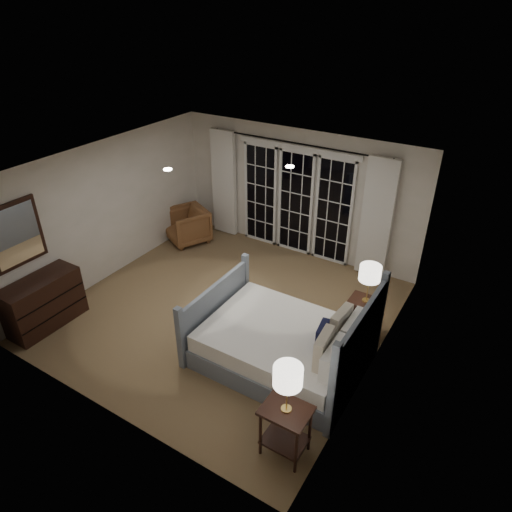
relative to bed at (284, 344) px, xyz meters
The scene contains 20 objects.
floor 1.55m from the bed, 158.64° to the left, with size 5.00×5.00×0.00m, color #90784E.
ceiling 2.64m from the bed, 158.64° to the left, with size 5.00×5.00×0.00m, color silver.
wall_left 4.06m from the bed, behind, with size 0.02×5.00×2.50m, color white.
wall_right 1.52m from the bed, 26.99° to the left, with size 0.02×5.00×2.50m, color white.
wall_back 3.49m from the bed, 114.85° to the left, with size 5.00×0.02×2.50m, color white.
wall_front 2.57m from the bed, 125.99° to the right, with size 5.00×0.02×2.50m, color white.
french_doors 3.41m from the bed, 115.15° to the left, with size 2.50×0.04×2.20m.
curtain_rod 3.79m from the bed, 115.59° to the left, with size 0.03×0.03×3.50m, color black.
curtain_left 4.32m from the bed, 136.25° to the left, with size 0.55×0.10×2.25m, color white.
curtain_right 3.05m from the bed, 85.40° to the left, with size 0.55×0.10×2.25m, color white.
downlight_a 2.52m from the bed, 118.04° to the left, with size 0.12×0.12×0.01m, color white.
downlight_b 2.95m from the bed, behind, with size 0.12×0.12×0.01m, color white.
bed is the anchor object (origin of this frame).
nightstand_left 1.48m from the bed, 61.01° to the right, with size 0.54×0.43×0.70m.
nightstand_right 1.40m from the bed, 58.45° to the left, with size 0.48×0.39×0.63m.
lamp_left 1.70m from the bed, 61.01° to the right, with size 0.32×0.32×0.62m.
lamp_right 1.61m from the bed, 58.45° to the left, with size 0.32×0.32×0.61m.
armchair 4.13m from the bed, 148.26° to the left, with size 0.78×0.81×0.73m, color brown.
dresser 3.84m from the bed, 161.65° to the right, with size 0.51×1.19×0.84m.
mirror 4.24m from the bed, 162.70° to the right, with size 0.05×0.85×1.00m.
Camera 1 is at (3.66, -4.95, 4.66)m, focal length 32.00 mm.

